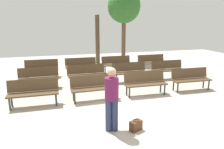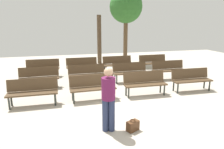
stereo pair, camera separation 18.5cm
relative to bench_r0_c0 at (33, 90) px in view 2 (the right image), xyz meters
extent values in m
plane|color=#B2A899|center=(3.01, -1.58, -0.50)|extent=(24.00, 24.00, 0.00)
cube|color=#4C3823|center=(0.00, -0.08, -0.07)|extent=(1.60, 0.46, 0.05)
cube|color=#4C3823|center=(0.00, 0.12, 0.17)|extent=(1.60, 0.14, 0.40)
cylinder|color=#2D332D|center=(-0.70, -0.23, -0.30)|extent=(0.06, 0.06, 0.40)
cylinder|color=#2D332D|center=(0.70, -0.24, -0.30)|extent=(0.06, 0.06, 0.40)
cylinder|color=#2D332D|center=(-0.70, 0.09, -0.30)|extent=(0.06, 0.06, 0.40)
cylinder|color=#2D332D|center=(0.70, 0.08, -0.30)|extent=(0.06, 0.06, 0.40)
cube|color=#4C3823|center=(1.99, -0.08, -0.07)|extent=(1.61, 0.47, 0.05)
cube|color=#4C3823|center=(1.99, 0.12, 0.17)|extent=(1.60, 0.16, 0.40)
cylinder|color=#2D332D|center=(1.30, -0.26, -0.30)|extent=(0.06, 0.06, 0.40)
cylinder|color=#2D332D|center=(2.70, -0.23, -0.30)|extent=(0.06, 0.06, 0.40)
cylinder|color=#2D332D|center=(1.29, 0.06, -0.30)|extent=(0.06, 0.06, 0.40)
cylinder|color=#2D332D|center=(2.69, 0.09, -0.30)|extent=(0.06, 0.06, 0.40)
cube|color=#4C3823|center=(3.96, -0.09, -0.07)|extent=(1.61, 0.47, 0.05)
cube|color=#4C3823|center=(3.96, 0.11, 0.17)|extent=(1.60, 0.15, 0.40)
cylinder|color=#2D332D|center=(3.26, -0.23, -0.30)|extent=(0.06, 0.06, 0.40)
cylinder|color=#2D332D|center=(4.66, -0.26, -0.30)|extent=(0.06, 0.06, 0.40)
cylinder|color=#2D332D|center=(3.26, 0.09, -0.30)|extent=(0.06, 0.06, 0.40)
cylinder|color=#2D332D|center=(4.66, 0.06, -0.30)|extent=(0.06, 0.06, 0.40)
cube|color=#4C3823|center=(5.96, -0.06, -0.07)|extent=(1.61, 0.48, 0.05)
cube|color=#4C3823|center=(5.97, 0.14, 0.17)|extent=(1.60, 0.16, 0.40)
cylinder|color=#2D332D|center=(5.26, -0.20, -0.30)|extent=(0.06, 0.06, 0.40)
cylinder|color=#2D332D|center=(6.66, -0.24, -0.30)|extent=(0.06, 0.06, 0.40)
cylinder|color=#2D332D|center=(5.27, 0.11, -0.30)|extent=(0.06, 0.06, 0.40)
cylinder|color=#2D332D|center=(6.67, 0.08, -0.30)|extent=(0.06, 0.06, 0.40)
cube|color=#4C3823|center=(0.06, 1.78, -0.07)|extent=(1.61, 0.47, 0.05)
cube|color=#4C3823|center=(0.05, 1.98, 0.17)|extent=(1.60, 0.16, 0.40)
cylinder|color=#2D332D|center=(-0.64, 1.60, -0.30)|extent=(0.06, 0.06, 0.40)
cylinder|color=#2D332D|center=(0.76, 1.63, -0.30)|extent=(0.06, 0.06, 0.40)
cylinder|color=#2D332D|center=(-0.65, 1.92, -0.30)|extent=(0.06, 0.06, 0.40)
cylinder|color=#2D332D|center=(0.75, 1.95, -0.30)|extent=(0.06, 0.06, 0.40)
cube|color=#4C3823|center=(2.04, 1.80, -0.07)|extent=(1.61, 0.47, 0.05)
cube|color=#4C3823|center=(2.04, 2.00, 0.17)|extent=(1.60, 0.16, 0.40)
cylinder|color=#2D332D|center=(1.34, 1.66, -0.30)|extent=(0.06, 0.06, 0.40)
cylinder|color=#2D332D|center=(2.74, 1.63, -0.30)|extent=(0.06, 0.06, 0.40)
cylinder|color=#2D332D|center=(1.34, 1.98, -0.30)|extent=(0.06, 0.06, 0.40)
cylinder|color=#2D332D|center=(2.74, 1.95, -0.30)|extent=(0.06, 0.06, 0.40)
cube|color=#4C3823|center=(4.03, 1.76, -0.07)|extent=(1.60, 0.44, 0.05)
cube|color=#4C3823|center=(4.03, 1.96, 0.17)|extent=(1.60, 0.13, 0.40)
cylinder|color=#2D332D|center=(3.33, 1.60, -0.30)|extent=(0.06, 0.06, 0.40)
cylinder|color=#2D332D|center=(4.73, 1.60, -0.30)|extent=(0.06, 0.06, 0.40)
cylinder|color=#2D332D|center=(3.33, 1.92, -0.30)|extent=(0.06, 0.06, 0.40)
cylinder|color=#2D332D|center=(4.73, 1.92, -0.30)|extent=(0.06, 0.06, 0.40)
cube|color=#4C3823|center=(5.97, 1.74, -0.07)|extent=(1.61, 0.47, 0.05)
cube|color=#4C3823|center=(5.98, 1.94, 0.17)|extent=(1.60, 0.15, 0.40)
cylinder|color=#2D332D|center=(5.27, 1.59, -0.30)|extent=(0.06, 0.06, 0.40)
cylinder|color=#2D332D|center=(6.67, 1.56, -0.30)|extent=(0.06, 0.06, 0.40)
cylinder|color=#2D332D|center=(5.28, 1.91, -0.30)|extent=(0.06, 0.06, 0.40)
cylinder|color=#2D332D|center=(6.68, 1.88, -0.30)|extent=(0.06, 0.06, 0.40)
cube|color=#4C3823|center=(0.09, 3.62, -0.07)|extent=(1.61, 0.48, 0.05)
cube|color=#4C3823|center=(0.09, 3.82, 0.17)|extent=(1.60, 0.16, 0.40)
cylinder|color=#2D332D|center=(-0.62, 3.48, -0.30)|extent=(0.06, 0.06, 0.40)
cylinder|color=#2D332D|center=(0.78, 3.44, -0.30)|extent=(0.06, 0.06, 0.40)
cylinder|color=#2D332D|center=(-0.61, 3.80, -0.30)|extent=(0.06, 0.06, 0.40)
cylinder|color=#2D332D|center=(0.79, 3.76, -0.30)|extent=(0.06, 0.06, 0.40)
cube|color=#4C3823|center=(2.03, 3.62, -0.07)|extent=(1.60, 0.44, 0.05)
cube|color=#4C3823|center=(2.03, 3.82, 0.17)|extent=(1.60, 0.13, 0.40)
cylinder|color=#2D332D|center=(1.33, 3.45, -0.30)|extent=(0.06, 0.06, 0.40)
cylinder|color=#2D332D|center=(2.73, 3.46, -0.30)|extent=(0.06, 0.06, 0.40)
cylinder|color=#2D332D|center=(1.33, 3.77, -0.30)|extent=(0.06, 0.06, 0.40)
cylinder|color=#2D332D|center=(2.73, 3.78, -0.30)|extent=(0.06, 0.06, 0.40)
cube|color=#4C3823|center=(3.97, 3.64, -0.07)|extent=(1.61, 0.46, 0.05)
cube|color=#4C3823|center=(3.96, 3.84, 0.17)|extent=(1.60, 0.14, 0.40)
cylinder|color=#2D332D|center=(3.27, 3.47, -0.30)|extent=(0.06, 0.06, 0.40)
cylinder|color=#2D332D|center=(4.67, 3.49, -0.30)|extent=(0.06, 0.06, 0.40)
cylinder|color=#2D332D|center=(3.26, 3.79, -0.30)|extent=(0.06, 0.06, 0.40)
cylinder|color=#2D332D|center=(4.66, 3.81, -0.30)|extent=(0.06, 0.06, 0.40)
cube|color=#4C3823|center=(6.03, 3.57, -0.07)|extent=(1.61, 0.46, 0.05)
cube|color=#4C3823|center=(6.03, 3.77, 0.17)|extent=(1.60, 0.15, 0.40)
cylinder|color=#2D332D|center=(5.33, 3.40, -0.30)|extent=(0.06, 0.06, 0.40)
cylinder|color=#2D332D|center=(6.73, 3.42, -0.30)|extent=(0.06, 0.06, 0.40)
cylinder|color=#2D332D|center=(5.33, 3.72, -0.30)|extent=(0.06, 0.06, 0.40)
cylinder|color=#2D332D|center=(6.73, 3.74, -0.30)|extent=(0.06, 0.06, 0.40)
cylinder|color=#4C3A28|center=(3.50, 6.41, 1.05)|extent=(0.27, 0.27, 3.10)
cylinder|color=brown|center=(5.32, 6.55, 1.00)|extent=(0.28, 0.28, 3.00)
sphere|color=#2D6628|center=(5.32, 6.55, 3.14)|extent=(2.14, 2.14, 2.14)
cylinder|color=navy|center=(2.10, -2.28, -0.08)|extent=(0.16, 0.16, 0.85)
cylinder|color=navy|center=(1.95, -2.24, -0.08)|extent=(0.16, 0.16, 0.85)
cylinder|color=#601947|center=(2.03, -2.26, 0.62)|extent=(0.41, 0.41, 0.55)
sphere|color=tan|center=(2.03, -2.26, 1.04)|extent=(0.22, 0.22, 0.22)
cube|color=yellow|center=(2.08, -2.00, 0.65)|extent=(0.31, 0.24, 0.36)
cube|color=#4C2D19|center=(2.62, -2.42, -0.37)|extent=(0.37, 0.30, 0.26)
torus|color=#4C2D19|center=(2.62, -2.42, -0.22)|extent=(0.16, 0.16, 0.02)
camera|label=1|loc=(0.74, -6.86, 2.21)|focal=33.21mm
camera|label=2|loc=(0.92, -6.91, 2.21)|focal=33.21mm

